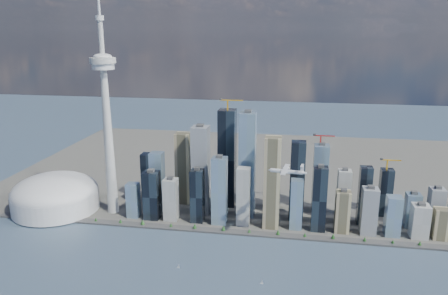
% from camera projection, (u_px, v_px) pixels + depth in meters
% --- Properties ---
extents(seawall, '(1100.00, 22.00, 4.00)m').
position_uv_depth(seawall, '(235.00, 232.00, 929.70)').
color(seawall, '#383838').
rests_on(seawall, ground).
extents(land, '(1400.00, 900.00, 3.00)m').
position_uv_depth(land, '(255.00, 168.00, 1357.91)').
color(land, '#4C4C47').
rests_on(land, ground).
extents(shoreline_trees, '(960.53, 7.20, 8.80)m').
position_uv_depth(shoreline_trees, '(235.00, 229.00, 927.91)').
color(shoreline_trees, '#3F2D1E').
rests_on(shoreline_trees, seawall).
extents(skyscraper_cluster, '(736.00, 142.00, 262.97)m').
position_uv_depth(skyscraper_cluster, '(267.00, 185.00, 981.76)').
color(skyscraper_cluster, black).
rests_on(skyscraper_cluster, land).
extents(needle_tower, '(56.00, 56.00, 550.50)m').
position_uv_depth(needle_tower, '(107.00, 115.00, 972.39)').
color(needle_tower, '#A9A8A4').
rests_on(needle_tower, land).
extents(dome_stadium, '(200.00, 200.00, 86.00)m').
position_uv_depth(dome_stadium, '(55.00, 195.00, 1037.00)').
color(dome_stadium, silver).
rests_on(dome_stadium, land).
extents(airplane, '(74.40, 65.93, 18.13)m').
position_uv_depth(airplane, '(287.00, 171.00, 824.34)').
color(airplane, silver).
rests_on(airplane, ground).
extents(sailboat_west, '(5.91, 3.13, 8.27)m').
position_uv_depth(sailboat_west, '(179.00, 266.00, 795.55)').
color(sailboat_west, white).
rests_on(sailboat_west, ground).
extents(sailboat_east, '(6.05, 3.43, 8.53)m').
position_uv_depth(sailboat_east, '(262.00, 282.00, 745.41)').
color(sailboat_east, white).
rests_on(sailboat_east, ground).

